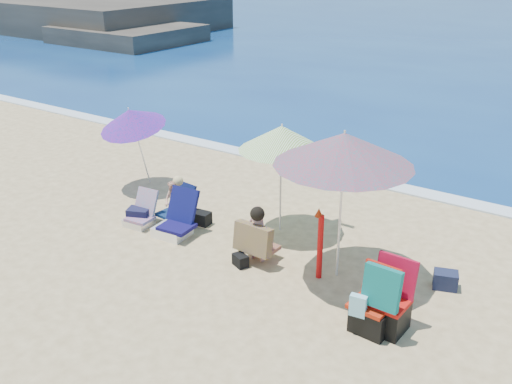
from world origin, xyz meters
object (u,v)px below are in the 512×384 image
Objects in this scene: furled_umbrella at (320,240)px; chair_rainbow at (141,216)px; umbrella_striped at (282,138)px; chair_navy at (176,224)px; umbrella_turquoise at (344,149)px; person_center at (256,235)px; camp_chair_left at (373,312)px; person_left at (175,201)px; umbrella_blue at (131,119)px; camp_chair_right at (385,305)px.

furled_umbrella reaches higher than chair_rainbow.
umbrella_striped reaches higher than chair_navy.
umbrella_turquoise reaches higher than furled_umbrella.
camp_chair_left is at bearing -15.62° from person_center.
umbrella_striped reaches higher than person_left.
umbrella_blue reaches higher than chair_rainbow.
umbrella_striped reaches higher than chair_rainbow.
person_left is at bearing -156.28° from umbrella_striped.
furled_umbrella reaches higher than person_center.
umbrella_turquoise reaches higher than camp_chair_right.
chair_rainbow is (-3.71, -0.22, -0.49)m from furled_umbrella.
umbrella_blue reaches higher than camp_chair_left.
chair_rainbow is at bearing -150.46° from umbrella_striped.
chair_navy is at bearing 4.63° from chair_rainbow.
person_left is (-0.38, 0.42, 0.20)m from chair_navy.
camp_chair_right is (2.82, -1.79, -1.42)m from umbrella_striped.
umbrella_turquoise is 1.18× the size of umbrella_striped.
umbrella_striped is 3.62m from camp_chair_left.
person_center is at bearing 0.94° from chair_navy.
furled_umbrella is at bearing 148.12° from camp_chair_left.
camp_chair_left reaches higher than chair_navy.
umbrella_turquoise is at bearing 15.00° from person_center.
umbrella_blue is at bearing 168.35° from furled_umbrella.
umbrella_striped is 2.05× the size of person_center.
person_center is (1.77, 0.03, 0.27)m from chair_navy.
umbrella_turquoise reaches higher than chair_navy.
chair_rainbow is (-3.92, -0.45, -1.96)m from umbrella_turquoise.
chair_navy is 0.82× the size of person_center.
umbrella_blue reaches higher than person_center.
camp_chair_right is 4.78m from person_left.
umbrella_turquoise reaches higher than umbrella_blue.
chair_navy is 0.90× the size of person_left.
umbrella_blue is 2.09× the size of camp_chair_left.
person_left is (1.85, -0.79, -1.16)m from umbrella_blue.
person_left is (-4.55, 1.06, 0.14)m from camp_chair_left.
furled_umbrella reaches higher than person_left.
umbrella_striped reaches higher than camp_chair_right.
umbrella_turquoise is 2.15m from person_center.
furled_umbrella is (5.12, -1.06, -0.91)m from umbrella_blue.
umbrella_striped is 2.50× the size of chair_navy.
person_center reaches higher than chair_navy.
umbrella_turquoise is at bearing 6.56° from chair_rainbow.
umbrella_turquoise is 3.88m from person_left.
chair_navy is 0.77× the size of camp_chair_right.
person_left is at bearing 168.30° from camp_chair_right.
camp_chair_right reaches higher than chair_navy.
chair_navy is at bearing -179.06° from person_center.
person_left is at bearing 132.46° from chair_navy.
chair_navy is 0.89× the size of camp_chair_left.
umbrella_turquoise is 2.29× the size of camp_chair_right.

